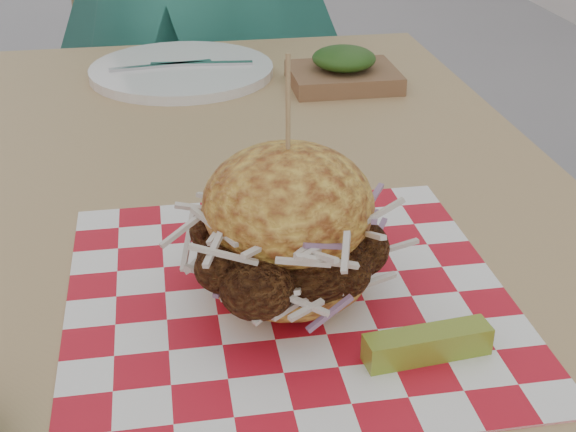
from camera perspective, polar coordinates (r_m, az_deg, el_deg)
name	(u,v)px	position (r m, az deg, el deg)	size (l,w,h in m)	color
patio_table	(207,270)	(0.86, -5.77, -3.81)	(0.80, 1.20, 0.75)	tan
patio_chair	(176,79)	(1.84, -7.96, 9.62)	(0.44, 0.45, 0.95)	tan
paper_liner	(288,295)	(0.67, 0.00, -5.64)	(0.36, 0.36, 0.00)	red
sandwich	(288,234)	(0.64, 0.00, -1.31)	(0.18, 0.18, 0.20)	#EFB943
pickle_spear	(427,344)	(0.60, 9.88, -8.98)	(0.10, 0.02, 0.02)	olive
place_setting	(182,70)	(1.21, -7.57, 10.22)	(0.27, 0.27, 0.02)	white
kraft_tray	(344,70)	(1.15, 3.97, 10.30)	(0.15, 0.12, 0.06)	brown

